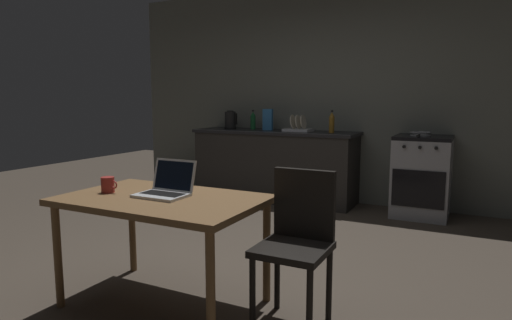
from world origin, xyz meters
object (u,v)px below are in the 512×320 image
frying_pan (420,134)px  coffee_mug (108,185)px  chair (297,236)px  electric_kettle (230,120)px  laptop (166,189)px  dish_rack (298,128)px  bottle_b (253,120)px  dining_table (162,208)px  cereal_box (268,120)px  stove_oven (422,176)px  bottle (332,122)px

frying_pan → coffee_mug: frying_pan is taller
chair → electric_kettle: electric_kettle is taller
coffee_mug → laptop: bearing=14.4°
dish_rack → bottle_b: 0.69m
frying_pan → dish_rack: size_ratio=1.19×
dining_table → coffee_mug: 0.42m
cereal_box → dish_rack: 0.44m
cereal_box → dish_rack: (0.43, -0.02, -0.09)m
chair → cereal_box: size_ratio=3.31×
dining_table → bottle_b: bottle_b is taller
frying_pan → coffee_mug: 3.47m
dining_table → bottle_b: bearing=107.2°
chair → frying_pan: 2.90m
coffee_mug → dish_rack: dish_rack is taller
stove_oven → chair: stove_oven is taller
stove_oven → dish_rack: (-1.50, 0.00, 0.51)m
bottle_b → dish_rack: bearing=-6.7°
dining_table → dish_rack: (-0.28, 3.05, 0.32)m
stove_oven → laptop: (-1.22, -3.01, 0.30)m
electric_kettle → dish_rack: electric_kettle is taller
stove_oven → dining_table: (-1.22, -3.05, 0.18)m
bottle → bottle_b: (-1.14, 0.13, -0.01)m
frying_pan → bottle_b: (-2.15, 0.11, 0.10)m
dining_table → bottle_b: size_ratio=4.92×
stove_oven → coffee_mug: stove_oven is taller
stove_oven → laptop: laptop is taller
electric_kettle → laptop: bearing=-67.2°
bottle → coffee_mug: size_ratio=2.16×
stove_oven → bottle: bearing=-177.4°
electric_kettle → bottle: 1.44m
bottle → coffee_mug: 3.12m
laptop → bottle_b: (-0.96, 3.09, 0.28)m
laptop → coffee_mug: size_ratio=2.56×
chair → dining_table: bearing=-171.3°
chair → bottle_b: size_ratio=3.53×
bottle → dish_rack: size_ratio=0.80×
electric_kettle → dish_rack: size_ratio=0.74×
chair → laptop: 0.90m
dining_table → dish_rack: 3.08m
stove_oven → chair: bearing=-97.2°
frying_pan → electric_kettle: bearing=179.3°
electric_kettle → coffee_mug: bearing=-74.4°
cereal_box → bottle_b: 0.26m
laptop → bottle: size_ratio=1.18×
electric_kettle → stove_oven: bearing=-0.1°
laptop → bottle: bearing=80.8°
frying_pan → dining_table: bearing=-111.3°
cereal_box → bottle_b: size_ratio=1.07×
coffee_mug → cereal_box: cereal_box is taller
coffee_mug → frying_pan: bearing=62.8°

